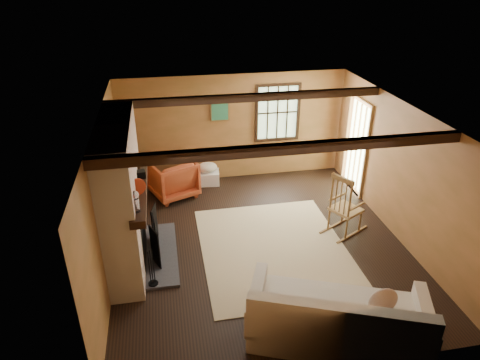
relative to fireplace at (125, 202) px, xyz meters
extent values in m
plane|color=black|center=(2.23, 0.00, -1.10)|extent=(5.50, 5.50, 0.00)
cube|color=#A9683C|center=(2.23, 2.75, 0.10)|extent=(5.00, 0.02, 2.40)
cube|color=#A9683C|center=(2.23, -2.75, 0.10)|extent=(5.00, 0.02, 2.40)
cube|color=#A9683C|center=(-0.27, 0.00, 0.10)|extent=(0.02, 5.50, 2.40)
cube|color=#A9683C|center=(4.73, 0.00, 0.10)|extent=(0.02, 5.50, 2.40)
cube|color=white|center=(2.23, 0.00, 1.30)|extent=(5.00, 5.50, 0.02)
cube|color=black|center=(2.23, -1.20, 1.23)|extent=(5.00, 0.12, 0.14)
cube|color=black|center=(2.23, 1.20, 1.23)|extent=(5.00, 0.12, 0.14)
cube|color=black|center=(3.23, 2.72, 0.40)|extent=(1.02, 0.06, 1.32)
cube|color=beige|center=(3.23, 2.75, 0.40)|extent=(0.90, 0.01, 1.20)
cube|color=black|center=(3.23, 2.73, 0.40)|extent=(0.90, 0.03, 0.02)
cube|color=brown|center=(4.70, 1.70, -0.10)|extent=(0.06, 1.00, 2.06)
cube|color=beige|center=(4.73, 1.70, -0.10)|extent=(0.01, 0.80, 1.85)
cube|color=brown|center=(1.93, 2.72, 0.50)|extent=(0.42, 0.03, 0.42)
cube|color=#22675C|center=(1.93, 2.71, 0.50)|extent=(0.36, 0.01, 0.36)
cube|color=#9B4C3C|center=(-0.02, 0.00, 0.10)|extent=(0.50, 2.20, 2.40)
cube|color=black|center=(0.05, 0.00, -0.65)|extent=(0.38, 1.00, 0.85)
cube|color=#3E3E43|center=(0.48, 0.00, -1.08)|extent=(0.55, 1.80, 0.05)
cube|color=black|center=(0.26, 0.00, 0.25)|extent=(0.22, 2.30, 0.12)
cube|color=black|center=(0.41, -0.31, -0.71)|extent=(0.15, 0.32, 0.68)
cube|color=black|center=(0.41, 0.04, -0.71)|extent=(0.05, 0.34, 0.68)
cube|color=black|center=(0.41, 0.39, -0.71)|extent=(0.09, 0.33, 0.68)
cylinder|color=black|center=(0.35, -0.80, -1.04)|extent=(0.15, 0.15, 0.02)
cylinder|color=black|center=(0.32, -0.83, -0.74)|extent=(0.01, 0.01, 0.63)
cylinder|color=black|center=(0.35, -0.80, -0.74)|extent=(0.01, 0.01, 0.63)
cylinder|color=black|center=(0.38, -0.77, -0.74)|extent=(0.01, 0.01, 0.63)
cylinder|color=silver|center=(0.25, -0.87, 0.41)|extent=(0.09, 0.09, 0.21)
sphere|color=silver|center=(0.25, -0.87, 0.57)|extent=(0.11, 0.11, 0.11)
cylinder|color=#AC2C13|center=(0.25, -0.39, 0.44)|extent=(0.26, 0.11, 0.27)
cube|color=black|center=(0.25, 0.18, 0.37)|extent=(0.24, 0.17, 0.12)
cylinder|color=black|center=(0.25, 0.43, 0.35)|extent=(0.08, 0.08, 0.10)
cylinder|color=black|center=(0.25, 0.60, 0.34)|extent=(0.06, 0.06, 0.07)
cube|color=tan|center=(2.43, -0.20, -1.10)|extent=(2.50, 3.00, 0.01)
cube|color=tan|center=(3.86, 0.12, -0.65)|extent=(0.64, 0.65, 0.05)
cube|color=brown|center=(3.68, 0.02, 0.03)|extent=(0.27, 0.43, 0.08)
cylinder|color=brown|center=(4.13, 0.04, -0.87)|extent=(0.04, 0.04, 0.45)
cylinder|color=brown|center=(3.94, 0.40, -0.87)|extent=(0.04, 0.04, 0.45)
cylinder|color=brown|center=(3.78, -0.15, -0.87)|extent=(0.04, 0.04, 0.45)
cylinder|color=brown|center=(3.58, 0.20, -0.87)|extent=(0.04, 0.04, 0.45)
cylinder|color=brown|center=(3.78, -0.15, -0.29)|extent=(0.04, 0.04, 0.76)
cylinder|color=brown|center=(3.58, 0.20, -0.29)|extent=(0.04, 0.04, 0.76)
cylinder|color=brown|center=(3.73, -0.06, -0.31)|extent=(0.02, 0.02, 0.63)
cylinder|color=brown|center=(3.68, 0.02, -0.31)|extent=(0.02, 0.02, 0.63)
cylinder|color=brown|center=(3.63, 0.11, -0.31)|extent=(0.02, 0.02, 0.63)
cube|color=brown|center=(3.96, -0.07, -0.47)|extent=(0.39, 0.24, 0.03)
cube|color=brown|center=(3.75, 0.32, -0.47)|extent=(0.39, 0.24, 0.03)
cube|color=brown|center=(3.95, -0.06, -1.09)|extent=(0.78, 0.45, 0.03)
cube|color=brown|center=(3.76, 0.30, -1.09)|extent=(0.78, 0.45, 0.03)
cube|color=beige|center=(2.73, -2.26, -0.86)|extent=(2.45, 1.75, 0.49)
cube|color=beige|center=(2.57, -2.65, -0.49)|extent=(2.14, 0.97, 0.61)
cube|color=beige|center=(1.74, -1.87, -0.63)|extent=(0.51, 0.99, 0.45)
cube|color=beige|center=(3.71, -2.65, -0.63)|extent=(0.51, 0.99, 0.45)
ellipsoid|color=beige|center=(3.29, -2.36, -0.49)|extent=(0.43, 0.28, 0.40)
cylinder|color=brown|center=(0.18, 2.48, -1.05)|extent=(0.36, 0.11, 0.11)
cylinder|color=brown|center=(0.29, 2.48, -1.05)|extent=(0.36, 0.11, 0.11)
cylinder|color=brown|center=(0.41, 2.48, -1.05)|extent=(0.36, 0.11, 0.11)
cylinder|color=brown|center=(0.18, 2.48, -0.94)|extent=(0.36, 0.11, 0.11)
cylinder|color=brown|center=(0.29, 2.48, -0.94)|extent=(0.36, 0.11, 0.11)
cylinder|color=brown|center=(0.41, 2.48, -0.94)|extent=(0.36, 0.11, 0.11)
cube|color=white|center=(1.59, 2.49, -0.95)|extent=(0.54, 0.43, 0.30)
ellipsoid|color=beige|center=(1.59, 2.49, -0.70)|extent=(0.53, 0.49, 0.22)
imported|color=#BF6026|center=(0.80, 2.09, -0.69)|extent=(1.15, 1.16, 0.82)
camera|label=1|loc=(0.71, -6.12, 3.38)|focal=32.00mm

